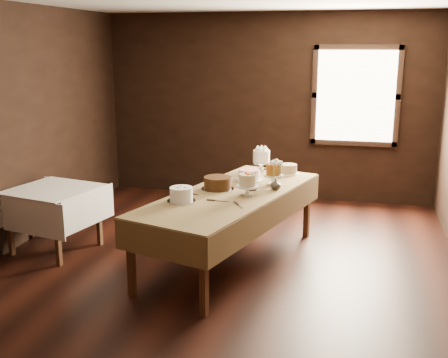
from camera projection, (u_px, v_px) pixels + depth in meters
floor at (220, 270)px, 5.75m from camera, size 5.00×6.00×0.01m
wall_back at (267, 107)px, 8.24m from camera, size 5.00×0.02×2.80m
wall_front at (67, 245)px, 2.58m from camera, size 5.00×0.02×2.80m
wall_left at (0, 131)px, 5.98m from camera, size 0.02×6.00×2.80m
window at (356, 96)px, 7.84m from camera, size 1.10×0.05×1.30m
display_table at (231, 198)px, 5.80m from camera, size 1.69×2.73×0.79m
side_table at (53, 196)px, 6.18m from camera, size 1.04×1.04×0.74m
cake_meringue at (261, 161)px, 6.78m from camera, size 0.28×0.28×0.27m
cake_speckled at (289, 169)px, 6.61m from camera, size 0.25×0.25×0.12m
cake_lattice at (249, 176)px, 6.31m from camera, size 0.32×0.32×0.12m
cake_caramel at (273, 175)px, 6.09m from camera, size 0.23×0.23×0.26m
cake_chocolate at (218, 183)px, 5.90m from camera, size 0.42×0.42×0.14m
cake_flowers at (248, 186)px, 5.67m from camera, size 0.23×0.23×0.24m
cake_swirl at (181, 195)px, 5.44m from camera, size 0.30×0.30×0.15m
cake_server_a at (222, 201)px, 5.46m from camera, size 0.24×0.04×0.01m
cake_server_b at (240, 206)px, 5.28m from camera, size 0.15×0.22×0.01m
cake_server_c at (246, 185)px, 6.07m from camera, size 0.07×0.24×0.01m
cake_server_d at (263, 190)px, 5.89m from camera, size 0.22×0.14×0.01m
cake_server_e at (194, 194)px, 5.72m from camera, size 0.22×0.13×0.01m
flower_vase at (276, 184)px, 5.89m from camera, size 0.16×0.16×0.12m
flower_bouquet at (276, 168)px, 5.85m from camera, size 0.14×0.14×0.20m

